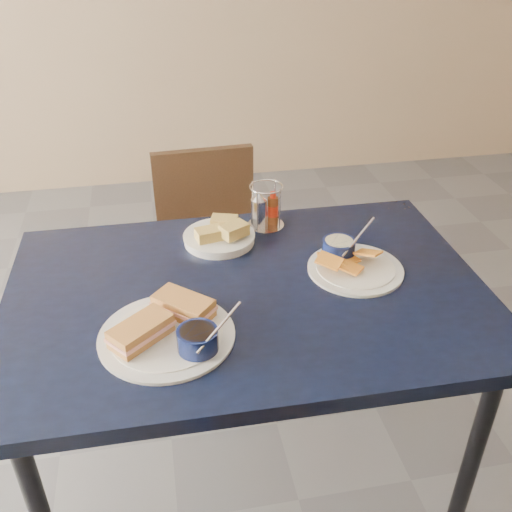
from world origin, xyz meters
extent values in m
cube|color=black|center=(0.24, 0.11, 0.73)|extent=(1.23, 0.83, 0.04)
cylinder|color=black|center=(0.77, -0.21, 0.35)|extent=(0.04, 0.04, 0.71)
cylinder|color=black|center=(-0.29, 0.44, 0.35)|extent=(0.04, 0.04, 0.71)
cylinder|color=black|center=(0.77, 0.44, 0.35)|extent=(0.04, 0.04, 0.71)
cube|color=black|center=(0.22, 0.77, 0.39)|extent=(0.40, 0.38, 0.04)
cylinder|color=black|center=(0.07, 0.62, 0.19)|extent=(0.03, 0.03, 0.37)
cylinder|color=black|center=(0.38, 0.62, 0.19)|extent=(0.03, 0.03, 0.37)
cylinder|color=black|center=(0.07, 0.92, 0.19)|extent=(0.03, 0.03, 0.37)
cylinder|color=black|center=(0.38, 0.92, 0.19)|extent=(0.03, 0.03, 0.37)
cube|color=black|center=(0.22, 0.93, 0.61)|extent=(0.38, 0.06, 0.40)
cylinder|color=white|center=(0.03, -0.04, 0.75)|extent=(0.31, 0.31, 0.01)
cylinder|color=white|center=(0.03, -0.04, 0.76)|extent=(0.25, 0.25, 0.00)
cube|color=#C58846|center=(-0.03, -0.05, 0.78)|extent=(0.15, 0.14, 0.04)
cube|color=#E9A08E|center=(-0.03, -0.05, 0.78)|extent=(0.16, 0.15, 0.01)
cube|color=#C58846|center=(0.07, 0.02, 0.78)|extent=(0.15, 0.15, 0.04)
cube|color=#E9A08E|center=(0.07, 0.02, 0.78)|extent=(0.16, 0.15, 0.01)
cylinder|color=#0A1138|center=(0.09, -0.11, 0.79)|extent=(0.09, 0.09, 0.05)
cylinder|color=black|center=(0.09, -0.11, 0.80)|extent=(0.08, 0.08, 0.01)
cylinder|color=silver|center=(0.14, -0.13, 0.83)|extent=(0.11, 0.07, 0.08)
cylinder|color=white|center=(0.54, 0.14, 0.75)|extent=(0.26, 0.26, 0.01)
cylinder|color=white|center=(0.54, 0.14, 0.76)|extent=(0.21, 0.21, 0.00)
cube|color=orange|center=(0.51, 0.15, 0.76)|extent=(0.07, 0.05, 0.01)
cube|color=orange|center=(0.52, 0.16, 0.77)|extent=(0.08, 0.07, 0.02)
cube|color=orange|center=(0.51, 0.12, 0.77)|extent=(0.08, 0.08, 0.01)
cube|color=orange|center=(0.47, 0.16, 0.78)|extent=(0.07, 0.05, 0.02)
cube|color=orange|center=(0.57, 0.15, 0.78)|extent=(0.08, 0.08, 0.03)
cube|color=orange|center=(0.51, 0.19, 0.79)|extent=(0.07, 0.05, 0.02)
cube|color=orange|center=(0.46, 0.12, 0.79)|extent=(0.08, 0.07, 0.03)
cylinder|color=#0A1138|center=(0.51, 0.20, 0.79)|extent=(0.09, 0.09, 0.05)
cylinder|color=beige|center=(0.51, 0.20, 0.80)|extent=(0.08, 0.08, 0.01)
cylinder|color=silver|center=(0.55, 0.18, 0.83)|extent=(0.11, 0.07, 0.08)
cylinder|color=white|center=(0.20, 0.36, 0.76)|extent=(0.20, 0.20, 0.02)
cylinder|color=white|center=(0.20, 0.36, 0.77)|extent=(0.17, 0.17, 0.00)
cube|color=tan|center=(0.17, 0.34, 0.79)|extent=(0.08, 0.06, 0.03)
cube|color=tan|center=(0.22, 0.39, 0.79)|extent=(0.09, 0.07, 0.03)
cube|color=tan|center=(0.24, 0.33, 0.80)|extent=(0.09, 0.08, 0.03)
cylinder|color=silver|center=(0.35, 0.42, 0.75)|extent=(0.11, 0.11, 0.01)
cylinder|color=silver|center=(0.39, 0.46, 0.82)|extent=(0.01, 0.01, 0.13)
cylinder|color=silver|center=(0.32, 0.46, 0.82)|extent=(0.01, 0.01, 0.13)
cylinder|color=silver|center=(0.32, 0.39, 0.82)|extent=(0.01, 0.01, 0.13)
cylinder|color=silver|center=(0.39, 0.39, 0.82)|extent=(0.01, 0.01, 0.13)
torus|color=silver|center=(0.35, 0.42, 0.88)|extent=(0.10, 0.10, 0.00)
cylinder|color=silver|center=(0.33, 0.42, 0.80)|extent=(0.05, 0.05, 0.08)
cone|color=silver|center=(0.33, 0.42, 0.85)|extent=(0.04, 0.04, 0.02)
cylinder|color=brown|center=(0.37, 0.43, 0.80)|extent=(0.03, 0.03, 0.08)
cylinder|color=#AE1F09|center=(0.37, 0.43, 0.80)|extent=(0.03, 0.03, 0.03)
cylinder|color=#AE1F09|center=(0.37, 0.43, 0.85)|extent=(0.02, 0.02, 0.02)
camera|label=1|loc=(0.04, -1.06, 1.59)|focal=40.00mm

